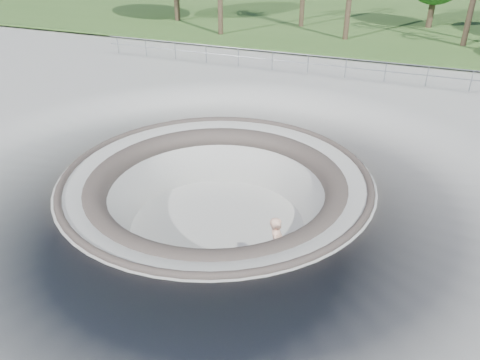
{
  "coord_description": "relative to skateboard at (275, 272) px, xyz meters",
  "views": [
    {
      "loc": [
        5.73,
        -12.35,
        7.41
      ],
      "look_at": [
        0.78,
        0.17,
        -0.1
      ],
      "focal_mm": 35.0,
      "sensor_mm": 36.0,
      "label": 1
    }
  ],
  "objects": [
    {
      "name": "skater",
      "position": [
        0.0,
        -0.0,
        0.96
      ],
      "size": [
        0.56,
        0.76,
        1.9
      ],
      "primitive_type": "imported",
      "rotation": [
        0.0,
        0.0,
        1.73
      ],
      "color": "#E8B296",
      "rests_on": "skateboard"
    },
    {
      "name": "grass_strip",
      "position": [
        -2.7,
        35.81,
        2.06
      ],
      "size": [
        180.0,
        36.0,
        0.12
      ],
      "color": "#375C24",
      "rests_on": "ground"
    },
    {
      "name": "skateboard",
      "position": [
        0.0,
        0.0,
        0.0
      ],
      "size": [
        0.76,
        0.37,
        0.08
      ],
      "color": "#925B3A",
      "rests_on": "ground"
    },
    {
      "name": "skate_bowl",
      "position": [
        -2.7,
        1.81,
        0.01
      ],
      "size": [
        14.0,
        14.0,
        4.1
      ],
      "color": "#A9A8A3",
      "rests_on": "ground"
    },
    {
      "name": "safety_railing",
      "position": [
        -2.7,
        13.81,
        2.53
      ],
      "size": [
        25.0,
        0.06,
        1.03
      ],
      "color": "gray",
      "rests_on": "ground"
    },
    {
      "name": "distant_hills",
      "position": [
        1.08,
        58.98,
        -5.18
      ],
      "size": [
        103.2,
        45.0,
        28.6
      ],
      "color": "brown",
      "rests_on": "ground"
    },
    {
      "name": "ground",
      "position": [
        -2.7,
        1.81,
        1.84
      ],
      "size": [
        180.0,
        180.0,
        0.0
      ],
      "primitive_type": "plane",
      "color": "#A9A8A3",
      "rests_on": "ground"
    }
  ]
}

